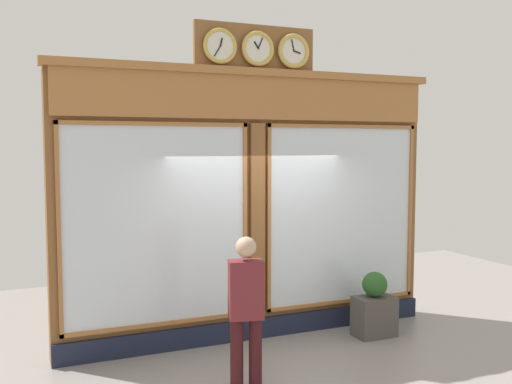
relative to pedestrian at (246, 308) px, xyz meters
The scene contains 4 objects.
shop_facade 2.12m from the pedestrian, 115.10° to the right, with size 5.43×0.42×4.22m.
pedestrian is the anchor object (origin of this frame).
planter_box 2.64m from the pedestrian, 156.43° to the right, with size 0.56×0.36×0.55m, color #4C4742.
planter_shrub 2.56m from the pedestrian, 156.43° to the right, with size 0.35×0.35×0.35m, color #285623.
Camera 1 is at (3.09, 7.13, 2.65)m, focal length 40.70 mm.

